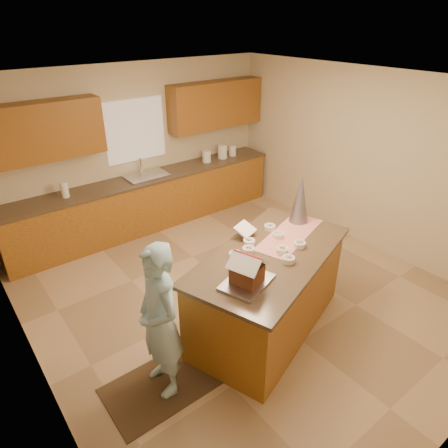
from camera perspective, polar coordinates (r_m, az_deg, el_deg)
The scene contains 27 objects.
floor at distance 5.47m, azimuth 2.14°, elevation -9.78°, with size 5.50×5.50×0.00m, color tan.
ceiling at distance 4.37m, azimuth 2.80°, elevation 19.46°, with size 5.50×5.50×0.00m, color silver.
wall_back at distance 6.95m, azimuth -12.54°, elevation 10.65°, with size 5.50×5.50×0.00m, color beige.
wall_left at distance 3.86m, azimuth -27.59°, elevation -6.78°, with size 5.50×5.50×0.00m, color beige.
wall_right at distance 6.55m, azimuth 19.65°, elevation 8.63°, with size 5.50×5.50×0.00m, color beige.
stone_accent at distance 3.27m, azimuth -23.67°, elevation -14.80°, with size 2.50×2.50×0.00m, color gray.
window_curtain at distance 6.84m, azimuth -12.68°, elevation 12.99°, with size 1.05×0.03×1.00m, color white.
back_counter_base at distance 7.02m, azimuth -10.68°, elevation 3.02°, with size 4.80×0.60×0.88m, color #A56C22.
back_counter_top at distance 6.84m, azimuth -11.02°, elevation 6.52°, with size 4.85×0.63×0.04m, color brown.
upper_cabinet_left at distance 6.16m, azimuth -25.50°, elevation 11.77°, with size 1.85×0.35×0.80m, color brown.
upper_cabinet_right at distance 7.44m, azimuth -1.18°, elevation 16.79°, with size 1.85×0.35×0.80m, color brown.
sink at distance 6.84m, azimuth -11.01°, elevation 6.44°, with size 0.70×0.45×0.12m, color silver.
faucet at distance 6.94m, azimuth -11.84°, elevation 8.16°, with size 0.03×0.03×0.28m, color silver.
island_base at distance 4.68m, azimuth 6.33°, elevation -9.77°, with size 2.00×1.00×0.98m, color #A56C22.
island_top at distance 4.39m, azimuth 6.67°, elevation -4.48°, with size 2.09×1.09×0.04m, color brown.
table_runner at distance 4.77m, azimuth 9.43°, elevation -1.48°, with size 1.11×0.40×0.01m, color red.
baking_tray at distance 3.90m, azimuth 3.29°, elevation -8.35°, with size 0.51×0.38×0.03m, color silver.
cookbook at distance 4.62m, azimuth 3.04°, elevation -0.75°, with size 0.25×0.02×0.20m, color white.
tinsel_tree at distance 4.96m, azimuth 10.89°, elevation 3.51°, with size 0.25×0.25×0.61m, color #B1B1BD.
rug at distance 4.39m, azimuth -8.98°, elevation -21.97°, with size 1.10×0.72×0.01m, color black.
boy at distance 3.83m, azimuth -9.23°, elevation -13.73°, with size 0.59×0.39×1.62m, color #A5D5EA.
canister_a at distance 7.39m, azimuth -2.52°, elevation 9.70°, with size 0.16×0.16×0.22m, color white.
canister_b at distance 7.59m, azimuth -0.23°, elevation 10.39°, with size 0.18×0.18×0.26m, color white.
canister_c at distance 7.74m, azimuth 1.22°, elevation 10.51°, with size 0.14×0.14×0.20m, color white.
paper_towel at distance 6.35m, azimuth -21.93°, elevation 4.61°, with size 0.11×0.11×0.24m, color white.
gingerbread_house at distance 3.82m, azimuth 3.34°, elevation -6.77°, with size 0.39×0.39×0.31m.
candy_bowls at distance 4.47m, azimuth 6.47°, elevation -3.04°, with size 0.86×0.77×0.06m.
Camera 1 is at (-2.80, -3.29, 3.35)m, focal length 31.82 mm.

